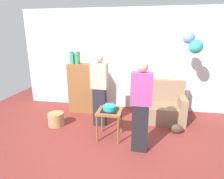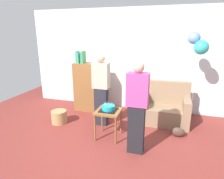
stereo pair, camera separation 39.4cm
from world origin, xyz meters
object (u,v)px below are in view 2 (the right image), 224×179
object	(u,v)px
handbag	(178,132)
balloon_bunch	(198,44)
bookshelf	(89,86)
wicker_basket	(59,117)
birthday_cake	(108,108)
side_table	(108,115)
person_holding_cake	(137,108)
couch	(165,108)
person_blowing_candles	(101,90)

from	to	relation	value
handbag	balloon_bunch	xyz separation A→B (m)	(0.26, 0.60, 1.75)
bookshelf	wicker_basket	distance (m)	1.16
birthday_cake	side_table	bearing A→B (deg)	20.38
person_holding_cake	handbag	bearing A→B (deg)	-114.05
bookshelf	birthday_cake	bearing A→B (deg)	-53.06
bookshelf	side_table	world-z (taller)	bookshelf
couch	person_blowing_candles	size ratio (longest dim) A/B	0.67
bookshelf	balloon_bunch	world-z (taller)	balloon_bunch
birthday_cake	bookshelf	bearing A→B (deg)	126.94
couch	birthday_cake	size ratio (longest dim) A/B	3.44
person_blowing_candles	wicker_basket	size ratio (longest dim) A/B	4.53
bookshelf	balloon_bunch	xyz separation A→B (m)	(2.57, -0.22, 1.18)
side_table	handbag	bearing A→B (deg)	17.62
side_table	handbag	size ratio (longest dim) A/B	2.11
wicker_basket	balloon_bunch	world-z (taller)	balloon_bunch
wicker_basket	person_blowing_candles	bearing A→B (deg)	13.36
handbag	balloon_bunch	distance (m)	1.87
person_holding_cake	wicker_basket	world-z (taller)	person_holding_cake
side_table	wicker_basket	size ratio (longest dim) A/B	1.64
person_holding_cake	wicker_basket	size ratio (longest dim) A/B	4.53
side_table	handbag	distance (m)	1.49
wicker_basket	handbag	distance (m)	2.69
birthday_cake	wicker_basket	xyz separation A→B (m)	(-1.32, 0.30, -0.49)
wicker_basket	couch	bearing A→B (deg)	18.36
bookshelf	handbag	bearing A→B (deg)	-19.65
bookshelf	person_blowing_candles	bearing A→B (deg)	-50.15
birthday_cake	balloon_bunch	xyz separation A→B (m)	(1.62, 1.03, 1.21)
balloon_bunch	wicker_basket	bearing A→B (deg)	-165.94
couch	handbag	xyz separation A→B (m)	(0.30, -0.65, -0.24)
couch	birthday_cake	xyz separation A→B (m)	(-1.06, -1.09, 0.30)
person_blowing_candles	handbag	world-z (taller)	person_blowing_candles
bookshelf	side_table	size ratio (longest dim) A/B	2.73
birthday_cake	person_holding_cake	world-z (taller)	person_holding_cake
couch	handbag	world-z (taller)	couch
couch	bookshelf	xyz separation A→B (m)	(-2.00, 0.17, 0.33)
couch	handbag	size ratio (longest dim) A/B	3.93
wicker_basket	bookshelf	bearing A→B (deg)	68.50
wicker_basket	handbag	xyz separation A→B (m)	(2.69, 0.14, -0.05)
couch	person_holding_cake	distance (m)	1.56
side_table	person_blowing_candles	bearing A→B (deg)	122.55
birthday_cake	couch	bearing A→B (deg)	45.76
person_blowing_candles	person_holding_cake	bearing A→B (deg)	-51.33
side_table	bookshelf	bearing A→B (deg)	126.94
side_table	person_blowing_candles	distance (m)	0.71
couch	wicker_basket	distance (m)	2.52
person_blowing_candles	person_holding_cake	world-z (taller)	same
couch	side_table	world-z (taller)	couch
couch	balloon_bunch	world-z (taller)	balloon_bunch
couch	person_holding_cake	bearing A→B (deg)	-107.44
side_table	balloon_bunch	world-z (taller)	balloon_bunch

